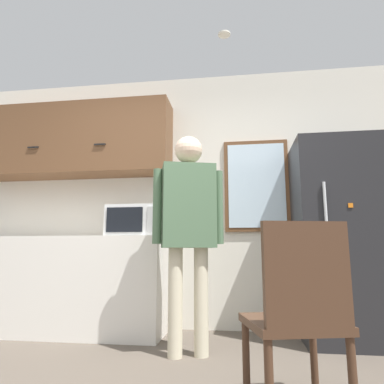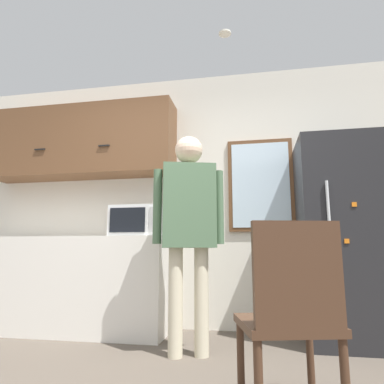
{
  "view_description": "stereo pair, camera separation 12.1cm",
  "coord_description": "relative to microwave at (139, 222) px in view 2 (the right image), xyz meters",
  "views": [
    {
      "loc": [
        0.59,
        -1.5,
        0.77
      ],
      "look_at": [
        0.23,
        1.13,
        1.23
      ],
      "focal_mm": 32.0,
      "sensor_mm": 36.0,
      "label": 1
    },
    {
      "loc": [
        0.71,
        -1.48,
        0.77
      ],
      "look_at": [
        0.23,
        1.13,
        1.23
      ],
      "focal_mm": 32.0,
      "sensor_mm": 36.0,
      "label": 2
    }
  ],
  "objects": [
    {
      "name": "refrigerator",
      "position": [
        1.91,
        0.04,
        -0.17
      ],
      "size": [
        0.8,
        0.69,
        1.76
      ],
      "color": "#232326",
      "rests_on": "ground_plane"
    },
    {
      "name": "ceiling_light",
      "position": [
        0.9,
        -0.4,
        1.63
      ],
      "size": [
        0.11,
        0.11,
        0.01
      ],
      "color": "white"
    },
    {
      "name": "back_wall",
      "position": [
        0.4,
        0.41,
        0.3
      ],
      "size": [
        6.0,
        0.06,
        2.7
      ],
      "color": "silver",
      "rests_on": "ground_plane"
    },
    {
      "name": "chair",
      "position": [
        1.26,
        -1.4,
        -0.56
      ],
      "size": [
        0.54,
        0.54,
        0.91
      ],
      "rotation": [
        0.0,
        0.0,
        3.39
      ],
      "color": "#472D1E",
      "rests_on": "ground_plane"
    },
    {
      "name": "microwave",
      "position": [
        0.0,
        0.0,
        0.0
      ],
      "size": [
        0.48,
        0.39,
        0.29
      ],
      "color": "white",
      "rests_on": "counter"
    },
    {
      "name": "window",
      "position": [
        1.18,
        0.37,
        0.39
      ],
      "size": [
        0.66,
        0.05,
        0.96
      ],
      "color": "brown"
    },
    {
      "name": "upper_cabinets",
      "position": [
        -0.76,
        0.19,
        0.9
      ],
      "size": [
        2.09,
        0.39,
        0.78
      ],
      "color": "brown"
    },
    {
      "name": "person",
      "position": [
        0.59,
        -0.51,
        -0.02
      ],
      "size": [
        0.54,
        0.33,
        1.7
      ],
      "rotation": [
        0.0,
        0.0,
        0.29
      ],
      "color": "beige",
      "rests_on": "ground_plane"
    },
    {
      "name": "counter",
      "position": [
        -0.76,
        0.06,
        -0.6
      ],
      "size": [
        2.09,
        0.64,
        0.91
      ],
      "color": "silver",
      "rests_on": "ground_plane"
    }
  ]
}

